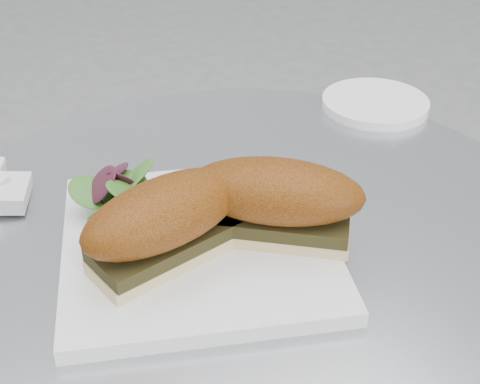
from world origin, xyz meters
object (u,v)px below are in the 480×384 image
at_px(saucer, 375,103).
at_px(plate, 198,244).
at_px(sandwich_left, 165,220).
at_px(sandwich_right, 275,199).

bearing_deg(saucer, plate, -150.03).
height_order(plate, saucer, plate).
bearing_deg(sandwich_left, sandwich_right, -20.56).
height_order(sandwich_left, saucer, sandwich_left).
xyz_separation_m(sandwich_left, saucer, (0.38, 0.21, -0.05)).
bearing_deg(sandwich_right, saucer, 74.07).
distance_m(plate, saucer, 0.39).
xyz_separation_m(plate, sandwich_left, (-0.04, -0.02, 0.05)).
bearing_deg(plate, sandwich_right, -20.54).
distance_m(sandwich_right, saucer, 0.35).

